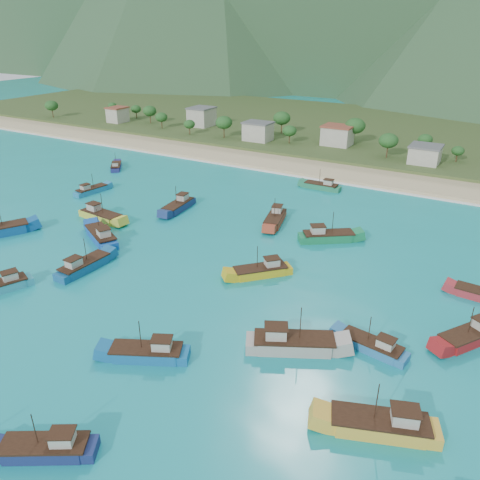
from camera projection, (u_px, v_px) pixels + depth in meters
The scene contains 23 objects.
ground at pixel (155, 289), 76.52m from camera, with size 600.00×600.00×0.00m, color #0B8083.
beach at pixel (326, 170), 138.63m from camera, with size 400.00×18.00×1.20m, color beige.
land at pixel (380, 133), 186.59m from camera, with size 400.00×110.00×2.40m, color #385123.
surf_line at pixel (314, 179), 131.16m from camera, with size 400.00×2.50×0.08m, color white.
village at pixel (397, 145), 147.32m from camera, with size 218.98×27.67×7.63m.
vegetation at pixel (339, 135), 158.15m from camera, with size 275.14×25.97×9.15m.
boat_0 at pixel (116, 167), 139.96m from camera, with size 7.36×8.30×5.08m.
boat_1 at pixel (148, 353), 60.50m from camera, with size 10.63×7.34×6.12m.
boat_4 at pixel (261, 272), 80.51m from camera, with size 9.28×9.49×6.06m.
boat_5 at pixel (92, 191), 119.92m from camera, with size 3.97×9.35×5.35m.
boat_7 at pixel (101, 216), 103.39m from camera, with size 11.54×4.36×6.67m.
boat_13 at pixel (84, 266), 82.15m from camera, with size 3.51×10.63×6.22m.
boat_14 at pixel (179, 206), 109.07m from camera, with size 4.26×11.07×6.39m.
boat_15 at pixel (327, 237), 93.34m from camera, with size 11.02×9.14×6.60m.
boat_18 at pixel (0, 287), 75.80m from camera, with size 6.44×10.18×5.80m.
boat_19 at pixel (292, 344), 62.00m from camera, with size 12.25×8.56×7.06m.
boat_20 at pixel (47, 449), 46.98m from camera, with size 9.80×7.45×5.73m.
boat_21 at pixel (382, 426), 49.45m from camera, with size 11.96×7.09×6.79m.
boat_22 at pixel (101, 237), 93.37m from camera, with size 11.82×8.45×6.84m.
boat_25 at pixel (471, 337), 63.74m from camera, with size 8.31×10.34×6.13m.
boat_27 at pixel (372, 347), 61.96m from camera, with size 9.47×4.10×5.41m.
boat_29 at pixel (322, 187), 122.65m from camera, with size 9.66×2.96×5.69m.
boat_31 at pixel (275, 219), 101.90m from camera, with size 5.67×11.15×6.33m.
Camera 1 is at (45.03, -50.26, 39.51)m, focal length 35.00 mm.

